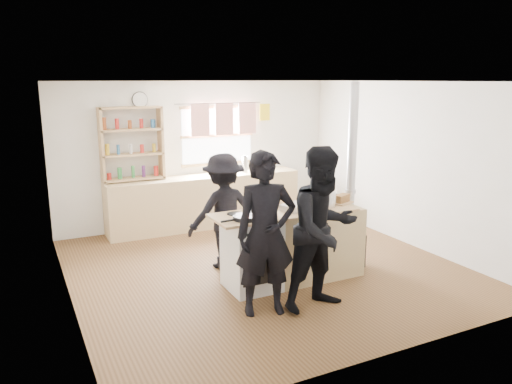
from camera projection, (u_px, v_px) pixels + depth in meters
ground at (264, 268)px, 6.86m from camera, size 5.00×5.00×0.01m
back_counter at (206, 201)px, 8.70m from camera, size 3.40×0.55×0.90m
shelving_unit at (132, 143)px, 8.05m from camera, size 1.00×0.28×1.20m
thermos at (245, 164)px, 8.90m from camera, size 0.10×0.10×0.28m
cooking_island at (294, 245)px, 6.34m from camera, size 1.97×0.64×0.93m
skillet_greens at (246, 217)px, 5.80m from camera, size 0.33×0.33×0.05m
roast_tray at (295, 207)px, 6.22m from camera, size 0.40×0.35×0.08m
stockpot_stove at (262, 204)px, 6.21m from camera, size 0.21×0.21×0.17m
stockpot_counter at (324, 198)px, 6.40m from camera, size 0.32×0.32×0.23m
bread_board at (342, 200)px, 6.55m from camera, size 0.33×0.29×0.12m
flue_heater at (349, 219)px, 6.80m from camera, size 0.35×0.35×2.50m
person_near_left at (266, 234)px, 5.35m from camera, size 0.74×0.58×1.80m
person_near_right at (324, 229)px, 5.47m from camera, size 0.96×0.78×1.84m
person_far at (224, 211)px, 6.73m from camera, size 1.05×0.65×1.57m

